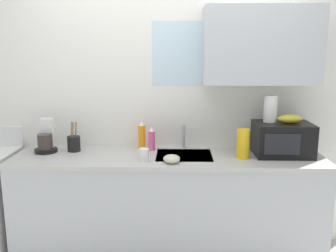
% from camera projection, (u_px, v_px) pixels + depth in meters
% --- Properties ---
extents(kitchen_wall_assembly, '(3.33, 0.42, 2.50)m').
position_uv_depth(kitchen_wall_assembly, '(184.00, 97.00, 3.22)').
color(kitchen_wall_assembly, white).
rests_on(kitchen_wall_assembly, ground).
extents(counter_unit, '(2.56, 0.63, 0.90)m').
position_uv_depth(counter_unit, '(168.00, 206.00, 3.10)').
color(counter_unit, '#B2B7BC').
rests_on(counter_unit, ground).
extents(sink_faucet, '(0.03, 0.03, 0.21)m').
position_uv_depth(sink_faucet, '(184.00, 137.00, 3.22)').
color(sink_faucet, '#B2B5BA').
rests_on(sink_faucet, counter_unit).
extents(microwave, '(0.46, 0.35, 0.27)m').
position_uv_depth(microwave, '(282.00, 139.00, 3.00)').
color(microwave, black).
rests_on(microwave, counter_unit).
extents(banana_bunch, '(0.20, 0.11, 0.07)m').
position_uv_depth(banana_bunch, '(290.00, 119.00, 2.97)').
color(banana_bunch, gold).
rests_on(banana_bunch, microwave).
extents(paper_towel_roll, '(0.11, 0.11, 0.22)m').
position_uv_depth(paper_towel_roll, '(270.00, 109.00, 3.01)').
color(paper_towel_roll, white).
rests_on(paper_towel_roll, microwave).
extents(coffee_maker, '(0.19, 0.21, 0.28)m').
position_uv_depth(coffee_maker, '(47.00, 139.00, 3.12)').
color(coffee_maker, black).
rests_on(coffee_maker, counter_unit).
extents(dish_soap_bottle_pink, '(0.06, 0.06, 0.20)m').
position_uv_depth(dish_soap_bottle_pink, '(152.00, 139.00, 3.16)').
color(dish_soap_bottle_pink, '#E55999').
rests_on(dish_soap_bottle_pink, counter_unit).
extents(dish_soap_bottle_orange, '(0.06, 0.06, 0.25)m').
position_uv_depth(dish_soap_bottle_orange, '(142.00, 136.00, 3.17)').
color(dish_soap_bottle_orange, orange).
rests_on(dish_soap_bottle_orange, counter_unit).
extents(cereal_canister, '(0.10, 0.10, 0.24)m').
position_uv_depth(cereal_canister, '(243.00, 144.00, 2.92)').
color(cereal_canister, gold).
rests_on(cereal_canister, counter_unit).
extents(mug_white, '(0.08, 0.08, 0.09)m').
position_uv_depth(mug_white, '(144.00, 155.00, 2.87)').
color(mug_white, white).
rests_on(mug_white, counter_unit).
extents(utensil_crock, '(0.11, 0.11, 0.26)m').
position_uv_depth(utensil_crock, '(74.00, 143.00, 3.13)').
color(utensil_crock, black).
rests_on(utensil_crock, counter_unit).
extents(small_bowl, '(0.13, 0.13, 0.06)m').
position_uv_depth(small_bowl, '(172.00, 159.00, 2.81)').
color(small_bowl, beige).
rests_on(small_bowl, counter_unit).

